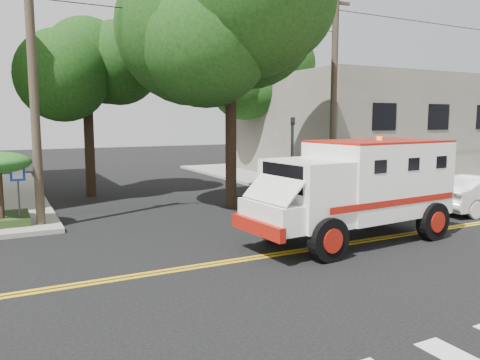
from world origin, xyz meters
TOP-DOWN VIEW (x-y plane):
  - ground at (0.00, 0.00)m, footprint 100.00×100.00m
  - sidewalk_ne at (13.50, 13.50)m, footprint 17.00×17.00m
  - building_right at (15.00, 14.00)m, footprint 14.00×12.00m
  - utility_pole_left at (-5.60, 6.00)m, footprint 0.28×0.28m
  - utility_pole_right at (6.30, 6.20)m, footprint 0.28×0.28m
  - tree_main at (1.94, 6.21)m, footprint 6.08×5.70m
  - tree_left at (-2.68, 11.79)m, footprint 4.48×4.20m
  - tree_right at (8.84, 15.77)m, footprint 4.80×4.50m
  - traffic_signal at (3.80, 5.60)m, footprint 0.15×0.18m
  - accessibility_sign at (-6.20, 6.17)m, footprint 0.45×0.10m
  - armored_truck at (2.49, 0.20)m, footprint 6.54×2.98m
  - pedestrian_a at (7.23, 5.50)m, footprint 0.72×0.59m
  - pedestrian_b at (5.50, 5.50)m, footprint 1.12×1.09m

SIDE VIEW (x-z plane):
  - ground at x=0.00m, z-range 0.00..0.00m
  - sidewalk_ne at x=13.50m, z-range 0.00..0.15m
  - pedestrian_a at x=7.23m, z-range 0.15..1.84m
  - pedestrian_b at x=5.50m, z-range 0.15..1.96m
  - accessibility_sign at x=-6.20m, z-range 0.35..2.38m
  - armored_truck at x=2.49m, z-range 0.20..3.11m
  - traffic_signal at x=3.80m, z-range 0.43..4.03m
  - building_right at x=15.00m, z-range 0.15..6.15m
  - utility_pole_left at x=-5.60m, z-range 0.00..9.00m
  - utility_pole_right at x=6.30m, z-range 0.00..9.00m
  - tree_left at x=-2.68m, z-range 1.88..9.58m
  - tree_right at x=8.84m, z-range 1.99..10.19m
  - tree_main at x=1.94m, z-range 2.27..12.12m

